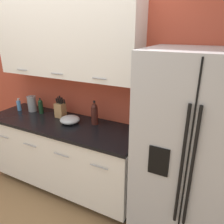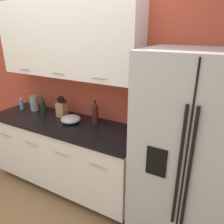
% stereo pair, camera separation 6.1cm
% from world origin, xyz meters
% --- Properties ---
extents(ground_plane, '(14.00, 14.00, 0.00)m').
position_xyz_m(ground_plane, '(0.00, 0.00, 0.00)').
color(ground_plane, olive).
extents(wall_back, '(10.00, 0.39, 2.60)m').
position_xyz_m(wall_back, '(0.01, 0.99, 1.45)').
color(wall_back, '#AD422D').
rests_on(wall_back, ground_plane).
extents(counter_unit, '(1.96, 0.64, 0.91)m').
position_xyz_m(counter_unit, '(0.05, 0.69, 0.46)').
color(counter_unit, black).
rests_on(counter_unit, ground_plane).
extents(refrigerator, '(0.93, 0.75, 1.82)m').
position_xyz_m(refrigerator, '(1.55, 0.64, 0.91)').
color(refrigerator, '#B2B2B5').
rests_on(refrigerator, ground_plane).
extents(knife_block, '(0.13, 0.10, 0.28)m').
position_xyz_m(knife_block, '(-0.07, 0.82, 1.01)').
color(knife_block, '#A87A4C').
rests_on(knife_block, counter_unit).
extents(wine_bottle, '(0.08, 0.08, 0.29)m').
position_xyz_m(wine_bottle, '(0.43, 0.83, 1.04)').
color(wine_bottle, '#3D1914').
rests_on(wine_bottle, counter_unit).
extents(soap_dispenser, '(0.06, 0.05, 0.18)m').
position_xyz_m(soap_dispenser, '(-0.74, 0.75, 0.98)').
color(soap_dispenser, '#4C7FB2').
rests_on(soap_dispenser, counter_unit).
extents(oil_bottle, '(0.06, 0.06, 0.21)m').
position_xyz_m(oil_bottle, '(-0.39, 0.80, 1.01)').
color(oil_bottle, black).
rests_on(oil_bottle, counter_unit).
extents(steel_canister, '(0.12, 0.12, 0.22)m').
position_xyz_m(steel_canister, '(-0.56, 0.82, 1.01)').
color(steel_canister, gray).
rests_on(steel_canister, counter_unit).
extents(mixing_bowl, '(0.23, 0.23, 0.09)m').
position_xyz_m(mixing_bowl, '(0.15, 0.71, 0.95)').
color(mixing_bowl, '#A3A3A5').
rests_on(mixing_bowl, counter_unit).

